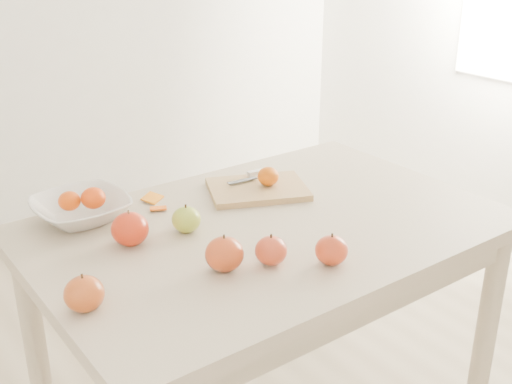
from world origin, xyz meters
TOP-DOWN VIEW (x-y plane):
  - table at (0.00, 0.00)m, footprint 1.20×0.80m
  - cutting_board at (0.10, 0.18)m, footprint 0.33×0.29m
  - board_tangerine at (0.13, 0.17)m, footprint 0.06×0.06m
  - fruit_bowl at (-0.38, 0.30)m, footprint 0.24×0.24m
  - bowl_tangerine_near at (-0.41, 0.31)m, footprint 0.06×0.06m
  - bowl_tangerine_far at (-0.35, 0.29)m, footprint 0.06×0.06m
  - orange_peel_a at (-0.17, 0.31)m, footprint 0.07×0.07m
  - orange_peel_b at (-0.19, 0.24)m, footprint 0.06×0.05m
  - paring_knife at (0.15, 0.25)m, footprint 0.17×0.05m
  - apple_green at (-0.19, 0.08)m, footprint 0.07×0.07m
  - apple_red_c at (-0.01, -0.26)m, footprint 0.08×0.08m
  - apple_red_a at (-0.34, 0.10)m, footprint 0.09×0.09m
  - apple_red_e at (-0.12, -0.18)m, footprint 0.07×0.07m
  - apple_red_d at (-0.54, -0.11)m, footprint 0.08×0.08m
  - apple_red_b at (-0.22, -0.14)m, footprint 0.09×0.09m

SIDE VIEW (x-z plane):
  - table at x=0.00m, z-range 0.28..1.03m
  - orange_peel_a at x=-0.17m, z-range 0.75..0.76m
  - orange_peel_b at x=-0.19m, z-range 0.75..0.76m
  - cutting_board at x=0.10m, z-range 0.75..0.77m
  - paring_knife at x=0.15m, z-range 0.77..0.78m
  - fruit_bowl at x=-0.38m, z-range 0.75..0.81m
  - apple_green at x=-0.19m, z-range 0.75..0.82m
  - apple_red_e at x=-0.12m, z-range 0.75..0.82m
  - apple_red_c at x=-0.01m, z-range 0.75..0.82m
  - apple_red_d at x=-0.54m, z-range 0.75..0.82m
  - apple_red_b at x=-0.22m, z-range 0.75..0.83m
  - apple_red_a at x=-0.34m, z-range 0.75..0.83m
  - board_tangerine at x=0.13m, z-range 0.77..0.82m
  - bowl_tangerine_near at x=-0.41m, z-range 0.78..0.83m
  - bowl_tangerine_far at x=-0.35m, z-range 0.78..0.84m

